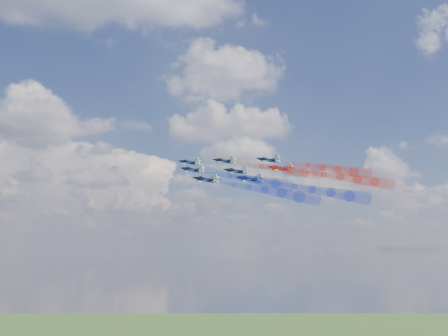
{
  "coord_description": "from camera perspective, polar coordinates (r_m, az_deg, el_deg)",
  "views": [
    {
      "loc": [
        -30.59,
        -169.96,
        120.27
      ],
      "look_at": [
        -7.34,
        -2.35,
        146.94
      ],
      "focal_mm": 41.75,
      "sensor_mm": 36.0,
      "label": 1
    }
  ],
  "objects": [
    {
      "name": "trail_lead",
      "position": [
        169.57,
        1.46,
        -0.2
      ],
      "size": [
        25.32,
        25.86,
        11.29
      ],
      "primitive_type": null,
      "rotation": [
        0.22,
        -0.27,
        0.73
      ],
      "color": "white"
    },
    {
      "name": "trail_center_third",
      "position": [
        157.25,
        7.46,
        -1.29
      ],
      "size": [
        25.32,
        25.86,
        11.29
      ],
      "primitive_type": null,
      "rotation": [
        0.22,
        -0.27,
        0.73
      ],
      "color": "white"
    },
    {
      "name": "jet_outer_right",
      "position": [
        182.73,
        4.92,
        0.87
      ],
      "size": [
        13.72,
        13.82,
        7.29
      ],
      "primitive_type": null,
      "rotation": [
        0.22,
        -0.27,
        0.73
      ],
      "color": "black"
    },
    {
      "name": "jet_inner_right",
      "position": [
        180.85,
        0.06,
        0.78
      ],
      "size": [
        13.72,
        13.82,
        7.29
      ],
      "primitive_type": null,
      "rotation": [
        0.22,
        -0.27,
        0.73
      ],
      "color": "black"
    },
    {
      "name": "trail_inner_left",
      "position": [
        156.33,
        2.28,
        -1.14
      ],
      "size": [
        25.32,
        25.86,
        11.29
      ],
      "primitive_type": null,
      "rotation": [
        0.22,
        -0.27,
        0.73
      ],
      "color": "#1729C9"
    },
    {
      "name": "trail_rear_right",
      "position": [
        160.44,
        12.59,
        -0.96
      ],
      "size": [
        25.32,
        25.86,
        11.29
      ],
      "primitive_type": null,
      "rotation": [
        0.22,
        -0.27,
        0.73
      ],
      "color": "red"
    },
    {
      "name": "jet_outer_left",
      "position": [
        154.42,
        -1.98,
        -1.28
      ],
      "size": [
        13.72,
        13.82,
        7.29
      ],
      "primitive_type": null,
      "rotation": [
        0.22,
        -0.27,
        0.73
      ],
      "color": "black"
    },
    {
      "name": "jet_center_third",
      "position": [
        168.77,
        1.35,
        -0.34
      ],
      "size": [
        13.72,
        13.82,
        7.29
      ],
      "primitive_type": null,
      "rotation": [
        0.22,
        -0.27,
        0.73
      ],
      "color": "black"
    },
    {
      "name": "trail_inner_right",
      "position": [
        168.82,
        5.65,
        -0.03
      ],
      "size": [
        25.32,
        25.86,
        11.29
      ],
      "primitive_type": null,
      "rotation": [
        0.22,
        -0.27,
        0.73
      ],
      "color": "red"
    },
    {
      "name": "trail_outer_right",
      "position": [
        172.21,
        10.74,
        0.08
      ],
      "size": [
        25.32,
        25.86,
        11.29
      ],
      "primitive_type": null,
      "rotation": [
        0.22,
        -0.27,
        0.73
      ],
      "color": "red"
    },
    {
      "name": "jet_inner_left",
      "position": [
        169.32,
        -3.46,
        -0.19
      ],
      "size": [
        13.72,
        13.82,
        7.29
      ],
      "primitive_type": null,
      "rotation": [
        0.22,
        -0.27,
        0.73
      ],
      "color": "black"
    },
    {
      "name": "trail_rear_left",
      "position": [
        144.24,
        9.65,
        -2.34
      ],
      "size": [
        25.32,
        25.86,
        11.29
      ],
      "primitive_type": null,
      "rotation": [
        0.22,
        -0.27,
        0.73
      ],
      "color": "#1729C9"
    },
    {
      "name": "trail_outer_left",
      "position": [
        142.02,
        4.48,
        -2.42
      ],
      "size": [
        25.32,
        25.86,
        11.29
      ],
      "primitive_type": null,
      "rotation": [
        0.22,
        -0.27,
        0.73
      ],
      "color": "#1729C9"
    },
    {
      "name": "jet_rear_right",
      "position": [
        170.41,
        6.25,
        -0.05
      ],
      "size": [
        13.72,
        13.82,
        7.29
      ],
      "primitive_type": null,
      "rotation": [
        0.22,
        -0.27,
        0.73
      ],
      "color": "black"
    },
    {
      "name": "jet_lead",
      "position": [
        182.76,
        -3.79,
        0.61
      ],
      "size": [
        13.72,
        13.82,
        7.29
      ],
      "primitive_type": null,
      "rotation": [
        0.22,
        -0.27,
        0.73
      ],
      "color": "black"
    },
    {
      "name": "jet_rear_left",
      "position": [
        155.15,
        2.86,
        -1.24
      ],
      "size": [
        13.72,
        13.82,
        7.29
      ],
      "primitive_type": null,
      "rotation": [
        0.22,
        -0.27,
        0.73
      ],
      "color": "black"
    }
  ]
}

